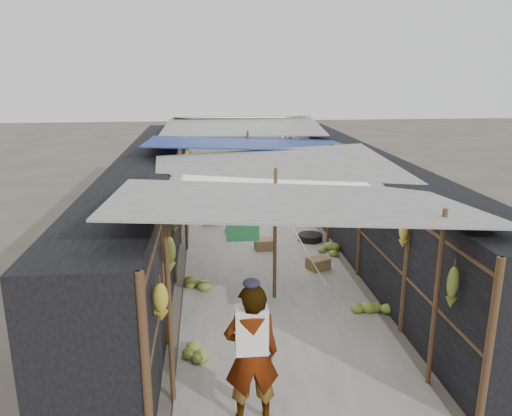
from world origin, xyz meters
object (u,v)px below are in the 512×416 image
object	(u,v)px
vendor_seated	(309,207)
shopper_blue	(222,198)
crate_near	(264,245)
black_basin	(310,238)
vendor_elderly	(252,354)

from	to	relation	value
vendor_seated	shopper_blue	bearing A→B (deg)	-102.04
shopper_blue	vendor_seated	bearing A→B (deg)	-5.39
crate_near	vendor_seated	distance (m)	2.65
crate_near	black_basin	size ratio (longest dim) A/B	0.73
vendor_elderly	black_basin	bearing A→B (deg)	-110.10
vendor_seated	crate_near	bearing A→B (deg)	-39.16
crate_near	black_basin	world-z (taller)	crate_near
black_basin	shopper_blue	world-z (taller)	shopper_blue
vendor_elderly	shopper_blue	xyz separation A→B (m)	(-0.04, 8.79, -0.20)
vendor_elderly	shopper_blue	bearing A→B (deg)	-91.97
crate_near	vendor_seated	xyz separation A→B (m)	(1.57, 2.11, 0.35)
crate_near	vendor_elderly	xyz separation A→B (m)	(-0.91, -6.25, 0.80)
crate_near	shopper_blue	xyz separation A→B (m)	(-0.95, 2.53, 0.60)
black_basin	vendor_seated	xyz separation A→B (m)	(0.29, 1.57, 0.40)
black_basin	vendor_seated	size ratio (longest dim) A/B	0.65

